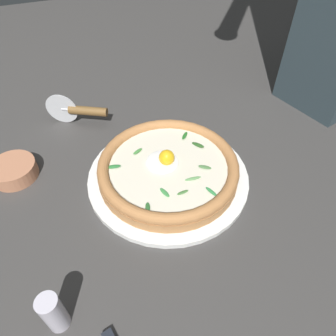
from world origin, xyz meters
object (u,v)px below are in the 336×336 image
at_px(side_bowl, 14,170).
at_px(pizza_cutter, 80,110).
at_px(pizza, 168,168).
at_px(pepper_shaker, 53,313).

xyz_separation_m(side_bowl, pizza_cutter, (0.13, -0.17, 0.02)).
relative_size(pizza, side_bowl, 3.05).
height_order(pizza_cutter, pepper_shaker, pizza_cutter).
bearing_deg(pizza_cutter, side_bowl, 128.53).
bearing_deg(pepper_shaker, pizza_cutter, -13.81).
bearing_deg(pizza_cutter, pizza, -151.58).
height_order(pizza, pizza_cutter, pizza_cutter).
xyz_separation_m(pizza, pepper_shaker, (-0.22, 0.26, 0.01)).
bearing_deg(pepper_shaker, side_bowl, 8.61).
xyz_separation_m(side_bowl, pepper_shaker, (-0.34, -0.05, 0.02)).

